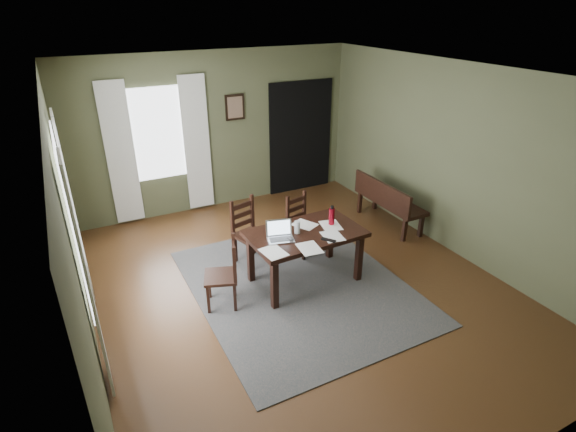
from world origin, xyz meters
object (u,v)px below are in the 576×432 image
laptop (280,234)px  water_bottle (332,216)px  chair_back_left (249,232)px  chair_back_right (302,225)px  dining_table (305,238)px  bench (387,199)px  chair_end (225,274)px

laptop → water_bottle: water_bottle is taller
chair_back_left → water_bottle: 1.23m
chair_back_left → chair_back_right: size_ratio=1.05×
dining_table → chair_back_left: (-0.46, 0.80, -0.19)m
chair_back_left → water_bottle: (0.87, -0.77, 0.40)m
chair_back_right → bench: 1.67m
water_bottle → chair_back_right: bearing=95.6°
chair_end → water_bottle: water_bottle is taller
chair_back_left → bench: (2.47, 0.03, 0.00)m
chair_end → water_bottle: 1.59m
chair_end → laptop: 0.83m
bench → laptop: laptop is taller
chair_back_left → laptop: size_ratio=2.46×
dining_table → chair_back_right: size_ratio=1.66×
chair_back_left → water_bottle: water_bottle is taller
chair_back_right → bench: chair_back_right is taller
chair_back_left → chair_back_right: (0.80, -0.10, -0.02)m
dining_table → laptop: bearing=178.4°
chair_back_left → chair_back_right: 0.80m
chair_end → chair_back_right: (1.46, 0.72, 0.00)m
dining_table → water_bottle: 0.46m
chair_end → chair_back_left: 1.05m
dining_table → chair_back_right: chair_back_right is taller
bench → chair_end: bearing=105.3°
chair_back_left → dining_table: bearing=-75.8°
dining_table → chair_back_right: bearing=62.1°
dining_table → bench: 2.19m
chair_end → chair_back_left: (0.66, 0.82, 0.02)m
dining_table → laptop: 0.39m
chair_back_right → water_bottle: water_bottle is taller
water_bottle → laptop: bearing=-177.8°
dining_table → chair_back_right: 0.81m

